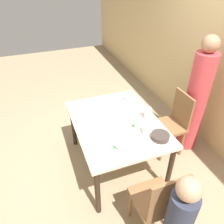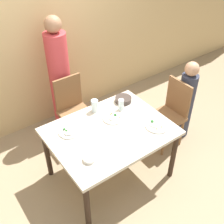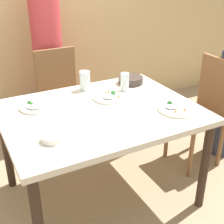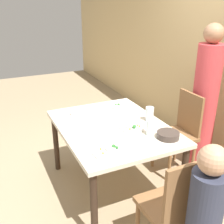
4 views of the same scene
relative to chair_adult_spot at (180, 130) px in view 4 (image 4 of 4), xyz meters
The scene contains 15 objects.
ground_plane 0.99m from the chair_adult_spot, 90.41° to the right, with size 10.00×10.00×0.00m, color #998466.
dining_table 0.86m from the chair_adult_spot, 90.41° to the right, with size 1.31×1.01×0.73m.
chair_adult_spot is the anchor object (origin of this frame).
chair_child_spot 1.28m from the chair_adult_spot, 39.42° to the right, with size 0.40×0.40×0.94m.
person_adult 0.42m from the chair_adult_spot, 90.00° to the left, with size 0.28×0.28×1.67m.
bowl_curry 0.72m from the chair_adult_spot, 48.84° to the right, with size 0.20×0.20×0.06m.
plate_rice_adult 1.20m from the chair_adult_spot, 67.56° to the right, with size 0.27×0.27×0.06m.
plate_rice_child 0.76m from the chair_adult_spot, 79.09° to the right, with size 0.24×0.24×0.05m.
plate_noodles 0.77m from the chair_adult_spot, 122.02° to the right, with size 0.23×0.23×0.05m.
bowl_rice_small 1.18m from the chair_adult_spot, 111.13° to the right, with size 0.13×0.13×0.04m.
glass_water_tall 0.55m from the chair_adult_spot, 83.53° to the right, with size 0.08×0.08×0.15m.
glass_water_short 0.76m from the chair_adult_spot, 63.01° to the right, with size 0.07×0.07×0.14m.
napkin_folded 1.00m from the chair_adult_spot, 99.40° to the right, with size 0.14×0.14×0.01m.
fork_steel 1.20m from the chair_adult_spot, 88.01° to the right, with size 0.18×0.06×0.01m.
spoon_steel 0.94m from the chair_adult_spot, 60.81° to the right, with size 0.18×0.08×0.01m.
Camera 4 is at (2.26, -1.07, 1.92)m, focal length 45.00 mm.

